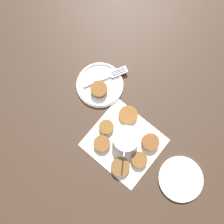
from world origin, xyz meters
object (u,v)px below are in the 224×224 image
Objects in this scene: extra_saucer at (181,179)px; fork at (110,75)px; fritter_on_plate at (99,89)px; serving_plate at (100,85)px; sauce_bowl at (126,139)px.

fork is at bearing 173.12° from extra_saucer.
fritter_on_plate is 0.46m from extra_saucer.
extra_saucer is (0.46, 0.02, -0.02)m from fritter_on_plate.
serving_plate is 0.03m from fritter_on_plate.
sauce_bowl is 0.56× the size of fork.
sauce_bowl reaches higher than fork.
fork is 0.48m from extra_saucer.
serving_plate is 1.14× the size of extra_saucer.
sauce_bowl reaches higher than extra_saucer.
sauce_bowl is 0.26m from fork.
sauce_bowl is 0.22m from fritter_on_plate.
serving_plate is at bearing 134.32° from fritter_on_plate.
extra_saucer is at bearing 14.39° from sauce_bowl.
serving_plate is at bearing -89.13° from fork.
extra_saucer is at bearing -0.32° from serving_plate.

